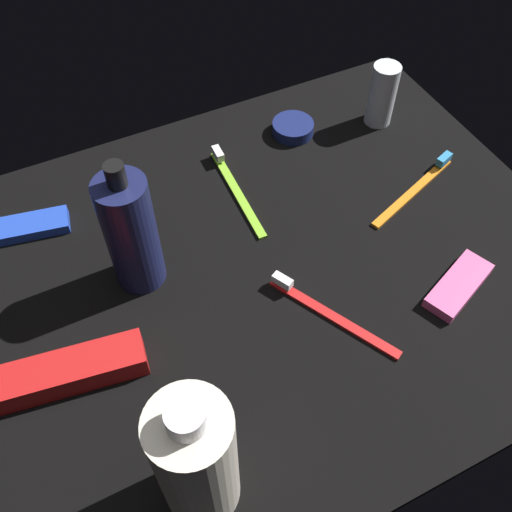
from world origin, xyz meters
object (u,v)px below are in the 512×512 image
Objects in this scene: deodorant_stick at (382,95)px; toothbrush_lime at (234,186)px; lotion_bottle at (131,233)px; snack_bar_pink at (459,285)px; toothpaste_box_red at (66,372)px; bodywash_bottle at (196,461)px; toothbrush_red at (326,311)px; snack_bar_blue at (29,226)px; toothbrush_orange at (418,186)px; cream_tin_left at (293,128)px.

toothbrush_lime is (-26.78, -3.75, -4.38)cm from deodorant_stick.
lotion_bottle reaches higher than toothbrush_lime.
toothbrush_lime is 1.73× the size of snack_bar_pink.
toothpaste_box_red is at bearing -158.12° from deodorant_stick.
lotion_bottle is 0.97× the size of bodywash_bottle.
lotion_bottle is 1.84× the size of snack_bar_pink.
deodorant_stick is at bearing 52.12° from snack_bar_pink.
snack_bar_pink is at bearing -14.05° from toothbrush_red.
snack_bar_blue is at bearing 100.64° from bodywash_bottle.
toothbrush_orange is at bearing -26.04° from toothbrush_lime.
toothbrush_orange is 1.67× the size of snack_bar_blue.
toothpaste_box_red is (-29.10, -18.70, 0.99)cm from toothbrush_lime.
bodywash_bottle is at bearing -55.01° from toothpaste_box_red.
bodywash_bottle is 39.81cm from snack_bar_pink.
toothbrush_red is at bearing -87.33° from toothbrush_lime.
snack_bar_pink is (17.80, -28.04, 0.14)cm from toothbrush_lime.
toothpaste_box_red reaches higher than snack_bar_pink.
toothbrush_orange reaches higher than snack_bar_pink.
snack_bar_blue is (-7.81, 41.61, -8.24)cm from bodywash_bottle.
deodorant_stick reaches higher than toothbrush_orange.
toothbrush_red is at bearing -111.50° from cream_tin_left.
toothbrush_orange is at bearing -7.16° from snack_bar_blue.
snack_bar_blue is at bearing -177.31° from cream_tin_left.
bodywash_bottle reaches higher than toothbrush_red.
lotion_bottle is 1.84× the size of snack_bar_blue.
lotion_bottle reaches higher than deodorant_stick.
snack_bar_pink is at bearing -25.16° from snack_bar_blue.
deodorant_stick is 0.57× the size of toothpaste_box_red.
lotion_bottle is 1.91× the size of deodorant_stick.
toothbrush_orange is at bearing 28.76° from toothbrush_red.
toothbrush_red is (21.35, 12.57, -8.38)cm from bodywash_bottle.
toothbrush_lime is (20.23, 36.43, -8.38)cm from bodywash_bottle.
toothbrush_red is at bearing 30.48° from bodywash_bottle.
deodorant_stick is 0.96× the size of snack_bar_pink.
bodywash_bottle is 1.19× the size of toothbrush_red.
toothbrush_red is 25.64cm from toothbrush_orange.
toothbrush_red is at bearing -132.91° from deodorant_stick.
bodywash_bottle is (-3.26, -27.80, 0.64)cm from lotion_bottle.
deodorant_stick is at bearing 47.09° from toothbrush_red.
cream_tin_left is (33.55, 43.55, -8.04)cm from bodywash_bottle.
bodywash_bottle is at bearing -119.05° from toothbrush_lime.
bodywash_bottle is 1.14× the size of toothbrush_orange.
lotion_bottle is 2.97× the size of cream_tin_left.
deodorant_stick reaches higher than toothpaste_box_red.
toothpaste_box_red is at bearing -147.27° from toothbrush_lime.
lotion_bottle is 41.40cm from toothbrush_orange.
toothbrush_red reaches higher than snack_bar_blue.
toothbrush_red is 23.89cm from toothbrush_lime.
lotion_bottle is at bearing -40.52° from snack_bar_blue.
toothbrush_red and toothbrush_lime have the same top height.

